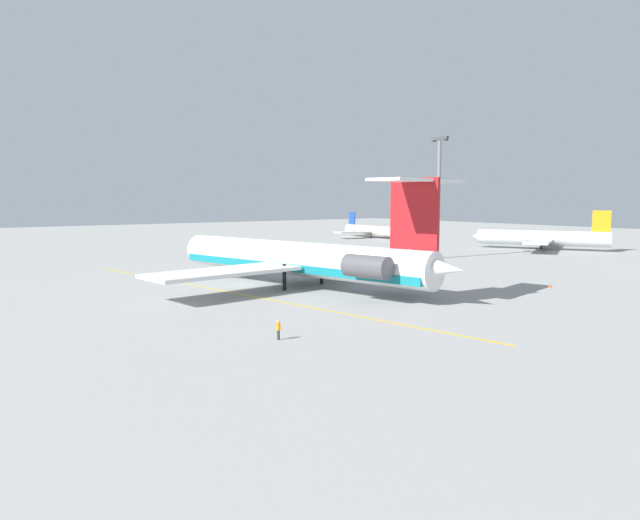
% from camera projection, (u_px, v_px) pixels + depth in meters
% --- Properties ---
extents(ground, '(388.73, 388.73, 0.00)m').
position_uv_depth(ground, '(249.00, 284.00, 79.33)').
color(ground, gray).
extents(main_jetliner, '(47.84, 42.67, 14.06)m').
position_uv_depth(main_jetliner, '(303.00, 259.00, 75.84)').
color(main_jetliner, white).
rests_on(main_jetliner, ground).
extents(airliner_far_left, '(25.28, 24.99, 7.56)m').
position_uv_depth(airliner_far_left, '(373.00, 230.00, 172.82)').
color(airliner_far_left, silver).
rests_on(airliner_far_left, ground).
extents(airliner_mid_left, '(28.50, 28.86, 9.15)m').
position_uv_depth(airliner_mid_left, '(538.00, 238.00, 133.27)').
color(airliner_mid_left, silver).
rests_on(airliner_mid_left, ground).
extents(ground_crew_near_nose, '(0.40, 0.27, 1.69)m').
position_uv_depth(ground_crew_near_nose, '(278.00, 327.00, 47.66)').
color(ground_crew_near_nose, black).
rests_on(ground_crew_near_nose, ground).
extents(ground_crew_near_tail, '(0.29, 0.40, 1.81)m').
position_uv_depth(ground_crew_near_tail, '(343.00, 257.00, 104.85)').
color(ground_crew_near_tail, black).
rests_on(ground_crew_near_tail, ground).
extents(safety_cone_nose, '(0.40, 0.40, 0.55)m').
position_uv_depth(safety_cone_nose, '(550.00, 286.00, 75.59)').
color(safety_cone_nose, '#EA590F').
rests_on(safety_cone_nose, ground).
extents(taxiway_centreline, '(73.46, 12.80, 0.01)m').
position_uv_depth(taxiway_centreline, '(233.00, 293.00, 71.63)').
color(taxiway_centreline, gold).
rests_on(taxiway_centreline, ground).
extents(light_mast, '(4.00, 0.70, 23.71)m').
position_uv_depth(light_mast, '(439.00, 192.00, 111.96)').
color(light_mast, slate).
rests_on(light_mast, ground).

